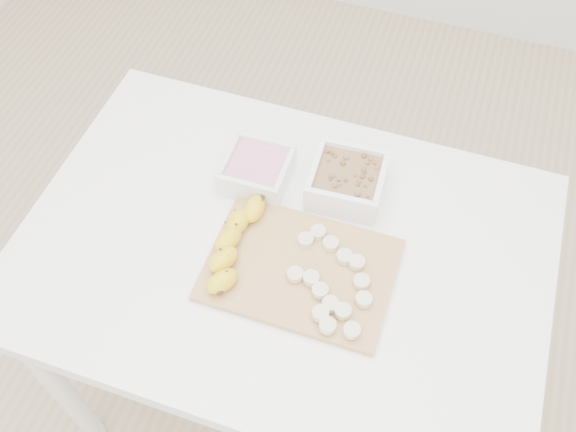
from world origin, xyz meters
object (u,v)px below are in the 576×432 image
(bowl_granola, at_px, (347,181))
(cutting_board, at_px, (300,270))
(table, at_px, (283,272))
(banana, at_px, (234,245))
(bowl_yogurt, at_px, (257,170))

(bowl_granola, bearing_deg, cutting_board, -97.80)
(table, relative_size, banana, 4.59)
(table, bearing_deg, cutting_board, -40.99)
(table, distance_m, cutting_board, 0.12)
(banana, bearing_deg, bowl_granola, 64.48)
(banana, bearing_deg, bowl_yogurt, 108.07)
(bowl_yogurt, height_order, cutting_board, bowl_yogurt)
(bowl_yogurt, relative_size, banana, 0.60)
(cutting_board, height_order, banana, banana)
(bowl_granola, distance_m, banana, 0.26)
(bowl_yogurt, distance_m, bowl_granola, 0.18)
(table, distance_m, banana, 0.16)
(table, height_order, banana, banana)
(cutting_board, relative_size, banana, 1.56)
(cutting_board, distance_m, banana, 0.13)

